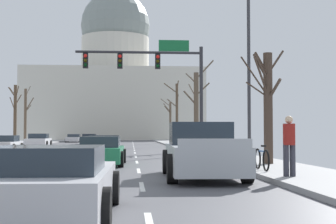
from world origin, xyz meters
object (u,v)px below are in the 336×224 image
sedan_oncoming_00 (4,145)px  sedan_oncoming_02 (89,139)px  pickup_truck_near_02 (202,153)px  sedan_oncoming_03 (74,138)px  sedan_near_01 (101,152)px  signal_gantry (157,71)px  sedan_near_00 (104,147)px  sedan_oncoming_01 (38,141)px  street_lamp_right (241,54)px  pedestrian_00 (289,143)px  bicycle_parked (262,159)px  sedan_near_03 (50,183)px

sedan_oncoming_00 → sedan_oncoming_02: sedan_oncoming_02 is taller
pickup_truck_near_02 → sedan_oncoming_03: bearing=100.4°
sedan_near_01 → pickup_truck_near_02: bearing=-60.5°
signal_gantry → pickup_truck_near_02: (0.57, -15.48, -4.45)m
sedan_near_00 → sedan_oncoming_02: bearing=96.2°
sedan_oncoming_01 → pickup_truck_near_02: bearing=-71.2°
sedan_oncoming_01 → street_lamp_right: bearing=-62.9°
sedan_near_01 → pedestrian_00: size_ratio=2.73×
street_lamp_right → pickup_truck_near_02: bearing=-114.3°
signal_gantry → street_lamp_right: size_ratio=1.03×
sedan_near_01 → bicycle_parked: (5.58, -4.78, -0.08)m
sedan_oncoming_00 → pedestrian_00: pedestrian_00 is taller
sedan_oncoming_02 → sedan_near_01: bearing=-84.5°
signal_gantry → sedan_oncoming_00: (-10.23, 4.09, -4.65)m
sedan_oncoming_01 → bicycle_parked: size_ratio=2.47×
sedan_near_03 → bicycle_parked: size_ratio=2.54×
sedan_oncoming_00 → sedan_oncoming_01: bearing=89.4°
sedan_oncoming_00 → sedan_oncoming_03: 37.00m
bicycle_parked → sedan_oncoming_00: bearing=125.3°
sedan_oncoming_02 → sedan_near_03: bearing=-85.9°
signal_gantry → bicycle_parked: size_ratio=4.47×
signal_gantry → bicycle_parked: signal_gantry is taller
pickup_truck_near_02 → sedan_oncoming_03: pickup_truck_near_02 is taller
pickup_truck_near_02 → sedan_oncoming_00: pickup_truck_near_02 is taller
sedan_oncoming_03 → sedan_near_01: bearing=-82.2°
sedan_near_03 → sedan_oncoming_01: (-7.23, 38.16, 0.04)m
sedan_oncoming_02 → signal_gantry: bearing=-77.4°
street_lamp_right → sedan_near_01: (-5.90, 0.47, -4.13)m
sedan_near_00 → sedan_oncoming_03: bearing=98.6°
sedan_near_00 → sedan_oncoming_00: size_ratio=1.01×
street_lamp_right → sedan_oncoming_00: 19.77m
bicycle_parked → pedestrian_00: bearing=-88.0°
sedan_oncoming_03 → sedan_near_00: bearing=-81.4°
sedan_oncoming_00 → sedan_oncoming_01: sedan_oncoming_01 is taller
street_lamp_right → bicycle_parked: street_lamp_right is taller
street_lamp_right → pickup_truck_near_02: (-2.50, -5.54, -3.95)m
sedan_oncoming_00 → bicycle_parked: 22.47m
sedan_oncoming_01 → sedan_oncoming_02: bearing=75.8°
sedan_near_00 → street_lamp_right: bearing=-46.7°
sedan_oncoming_01 → sedan_oncoming_03: bearing=89.2°
pickup_truck_near_02 → sedan_oncoming_02: 45.66m
sedan_near_01 → sedan_oncoming_03: (-6.94, 50.56, -0.02)m
street_lamp_right → sedan_near_01: size_ratio=1.65×
sedan_oncoming_01 → sedan_near_00: bearing=-69.8°
sedan_near_01 → sedan_near_00: bearing=91.9°
sedan_near_03 → bicycle_parked: sedan_near_03 is taller
sedan_near_01 → bicycle_parked: bearing=-40.6°
pickup_truck_near_02 → sedan_oncoming_03: (-10.34, 56.57, -0.20)m
pickup_truck_near_02 → pedestrian_00: (2.27, -1.35, 0.34)m
sedan_near_00 → bicycle_parked: (5.77, -10.79, -0.09)m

